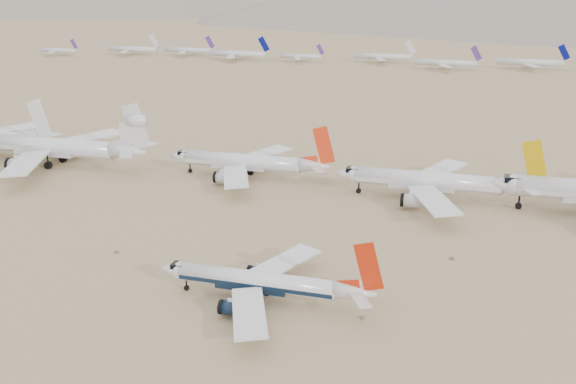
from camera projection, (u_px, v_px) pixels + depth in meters
The scene contains 6 objects.
ground at pixel (226, 304), 114.75m from camera, with size 7000.00×7000.00×0.00m, color #927D55.
main_airliner at pixel (266, 282), 114.31m from camera, with size 39.22×38.31×13.84m.
row2_gold_tail at pixel (435, 182), 166.67m from camera, with size 50.59×49.48×18.01m.
row2_orange_tail at pixel (249, 162), 185.18m from camera, with size 47.35×46.32×16.89m.
row2_white_trijet at pixel (58, 147), 196.57m from camera, with size 60.00×58.64×21.26m.
distant_storage_row at pixel (522, 63), 402.87m from camera, with size 669.22×60.38×16.09m.
Camera 1 is at (39.31, -95.26, 55.45)m, focal length 40.00 mm.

